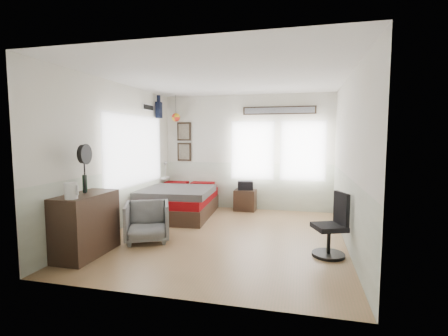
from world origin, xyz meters
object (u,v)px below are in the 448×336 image
at_px(dresser, 86,225).
at_px(task_chair, 332,230).
at_px(nightstand, 245,200).
at_px(armchair, 147,222).
at_px(bed, 180,201).

height_order(dresser, task_chair, task_chair).
xyz_separation_m(dresser, nightstand, (1.75, 3.38, -0.21)).
distance_m(armchair, task_chair, 2.91).
bearing_deg(dresser, task_chair, 12.75).
bearing_deg(task_chair, bed, 127.57).
distance_m(bed, dresser, 2.61).
height_order(nightstand, task_chair, task_chair).
xyz_separation_m(dresser, armchair, (0.56, 0.79, -0.12)).
relative_size(dresser, armchair, 1.40).
relative_size(bed, dresser, 2.06).
relative_size(bed, nightstand, 4.23).
height_order(armchair, task_chair, task_chair).
relative_size(nightstand, task_chair, 0.53).
relative_size(dresser, nightstand, 2.05).
xyz_separation_m(nightstand, task_chair, (1.72, -2.60, 0.13)).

